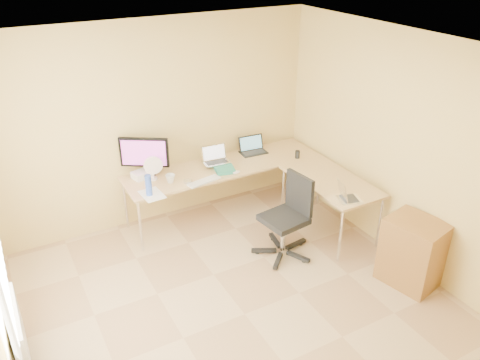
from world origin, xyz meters
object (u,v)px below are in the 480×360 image
desk_return (329,205)px  cabinet (412,254)px  monitor (145,157)px  laptop_return (350,192)px  laptop_center (216,155)px  water_bottle (149,186)px  mug (170,179)px  office_chair (284,218)px  laptop_black (254,145)px  desk_main (225,190)px  desk_fan (152,169)px  keyboard (204,181)px

desk_return → cabinet: 1.26m
monitor → laptop_return: 2.50m
laptop_center → cabinet: 2.64m
water_bottle → mug: bearing=28.9°
office_chair → laptop_black: bearing=67.1°
laptop_black → laptop_return: 1.69m
desk_return → water_bottle: size_ratio=4.99×
cabinet → monitor: bearing=118.1°
desk_main → cabinet: size_ratio=3.28×
laptop_center → cabinet: bearing=-57.3°
laptop_black → laptop_return: bearing=-75.8°
monitor → office_chair: size_ratio=0.61×
mug → monitor: bearing=122.7°
laptop_black → desk_fan: bearing=-172.6°
desk_main → keyboard: (-0.43, -0.30, 0.38)m
laptop_center → office_chair: same height
keyboard → laptop_return: laptop_return is taller
monitor → office_chair: bearing=-17.0°
keyboard → desk_fan: size_ratio=1.47×
keyboard → mug: 0.41m
laptop_center → mug: bearing=-164.3°
cabinet → water_bottle: bearing=126.3°
laptop_center → cabinet: (1.23, -2.28, -0.53)m
desk_return → laptop_return: (-0.13, -0.49, 0.46)m
laptop_black → water_bottle: water_bottle is taller
laptop_center → water_bottle: (-1.03, -0.32, -0.03)m
laptop_center → mug: 0.71m
keyboard → water_bottle: bearing=168.5°
desk_return → desk_fan: size_ratio=4.43×
water_bottle → office_chair: bearing=-33.2°
monitor → keyboard: bearing=-9.4°
desk_return → desk_fan: 2.26m
monitor → laptop_center: monitor is taller
laptop_return → laptop_center: bearing=49.4°
desk_return → cabinet: cabinet is taller
mug → water_bottle: size_ratio=0.44×
keyboard → laptop_return: (1.27, -1.20, 0.09)m
water_bottle → laptop_return: 2.30m
desk_main → monitor: 1.19m
desk_fan → laptop_black: bearing=13.5°
keyboard → cabinet: cabinet is taller
monitor → cabinet: (2.12, -2.45, -0.63)m
cabinet → laptop_black: bearing=90.9°
desk_main → water_bottle: 1.27m
keyboard → desk_fan: desk_fan is taller
laptop_return → office_chair: office_chair is taller
laptop_return → desk_main: bearing=46.9°
laptop_center → office_chair: size_ratio=0.33×
monitor → laptop_black: (1.53, -0.04, -0.15)m
laptop_black → keyboard: 1.08m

